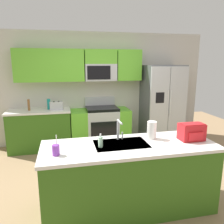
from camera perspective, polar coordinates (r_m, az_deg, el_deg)
The scene contains 14 objects.
ground_plane at distance 3.83m, azimuth 2.33°, elevation -17.52°, with size 9.00×9.00×0.00m, color #997A56.
kitchen_wall_unit at distance 5.35m, azimuth -4.79°, elevation 7.78°, with size 5.20×0.43×2.60m.
back_counter at distance 5.23m, azimuth -17.86°, elevation -4.31°, with size 1.35×0.63×0.90m.
range_oven at distance 5.28m, azimuth -2.97°, elevation -3.65°, with size 1.36×0.61×1.10m.
refrigerator at distance 5.54m, azimuth 12.57°, elevation 1.96°, with size 0.90×0.76×1.85m.
island_counter at distance 3.06m, azimuth 4.38°, elevation -16.10°, with size 2.22×0.80×0.90m.
toaster at distance 5.03m, azimuth -13.99°, elevation 1.60°, with size 0.28×0.16×0.18m.
pepper_mill at distance 5.13m, azimuth -20.47°, elevation 1.71°, with size 0.05×0.05×0.24m, color brown.
bottle_teal at distance 5.12m, azimuth -15.83°, elevation 1.96°, with size 0.07×0.07×0.23m, color teal.
sink_faucet at distance 2.96m, azimuth 1.77°, elevation -4.10°, with size 0.08×0.21×0.28m.
drink_cup_purple at distance 2.60m, azimuth -14.12°, elevation -9.38°, with size 0.08×0.08×0.24m.
soap_dispenser at distance 2.76m, azimuth -2.95°, elevation -7.60°, with size 0.06×0.06×0.17m.
paper_towel_roll at distance 3.08m, azimuth 10.10°, elevation -4.58°, with size 0.12×0.12×0.24m, color white.
backpack at distance 3.17m, azimuth 19.67°, elevation -4.71°, with size 0.32×0.22×0.23m.
Camera 1 is at (-0.86, -3.19, 1.92)m, focal length 35.84 mm.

